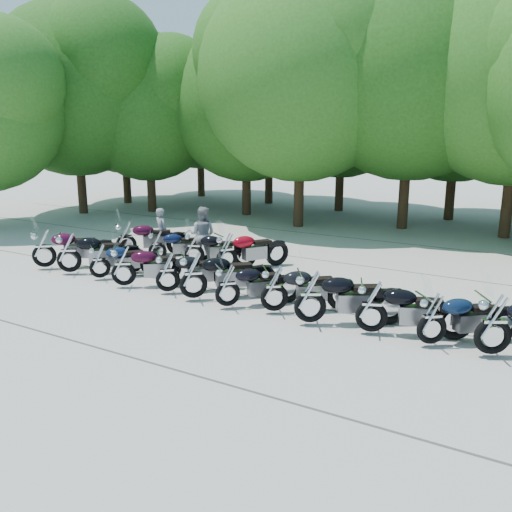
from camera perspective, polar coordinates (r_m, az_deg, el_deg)
The scene contains 29 objects.
ground at distance 13.00m, azimuth -3.39°, elevation -6.06°, with size 90.00×90.00×0.00m, color #AAA59A.
tree_0 at distance 32.13m, azimuth -13.86°, elevation 15.15°, with size 7.50×7.50×9.21m.
tree_1 at distance 28.54m, azimuth -11.31°, elevation 14.74°, with size 6.97×6.97×8.55m.
tree_2 at distance 26.98m, azimuth -1.05°, elevation 15.60°, with size 7.31×7.31×8.97m.
tree_3 at distance 23.87m, azimuth 4.76°, elevation 18.25°, with size 8.70×8.70×10.67m.
tree_4 at distance 24.17m, azimuth 16.10°, elevation 18.48°, with size 9.13×9.13×11.20m.
tree_9 at distance 34.44m, azimuth -5.99°, elevation 15.44°, with size 7.59×7.59×9.32m.
tree_10 at distance 31.08m, azimuth 1.41°, elevation 15.97°, with size 7.78×7.78×9.55m.
tree_11 at distance 28.63m, azimuth 9.09°, elevation 15.69°, with size 7.56×7.56×9.28m.
tree_12 at distance 27.11m, azimuth 20.55°, elevation 15.64°, with size 7.88×7.88×9.67m.
tree_17 at distance 28.87m, azimuth -18.56°, elevation 16.24°, with size 8.31×8.31×10.20m.
motorcycle_0 at distance 17.96m, azimuth -21.46°, elevation 0.89°, with size 0.77×2.51×1.42m, color #380721, non-canonical shape.
motorcycle_1 at distance 17.08m, azimuth -19.14°, elevation 0.48°, with size 0.77×2.53×1.43m, color black, non-canonical shape.
motorcycle_2 at distance 16.24m, azimuth -16.15°, elevation -0.40°, with size 0.63×2.08×1.18m, color #0E1D3F, non-canonical shape.
motorcycle_3 at distance 15.24m, azimuth -13.80°, elevation -0.88°, with size 0.71×2.34×1.32m, color #31061A, non-canonical shape.
motorcycle_4 at distance 14.48m, azimuth -9.29°, elevation -1.55°, with size 0.68×2.23×1.26m, color black, non-canonical shape.
motorcycle_5 at distance 13.80m, azimuth -6.62°, elevation -1.92°, with size 0.75×2.47×1.40m, color black, non-canonical shape.
motorcycle_6 at distance 13.16m, azimuth -3.02°, elevation -2.98°, with size 0.66×2.18×1.23m, color black, non-canonical shape.
motorcycle_7 at distance 12.78m, azimuth 1.96°, elevation -3.30°, with size 0.70×2.31×1.31m, color black, non-canonical shape.
motorcycle_8 at distance 12.08m, azimuth 5.76°, elevation -4.11°, with size 0.76×2.51×1.42m, color black, non-canonical shape.
motorcycle_9 at distance 11.75m, azimuth 12.11°, elevation -5.07°, with size 0.72×2.36×1.33m, color black, non-canonical shape.
motorcycle_10 at distance 11.46m, azimuth 18.09°, elevation -6.14°, with size 0.68×2.23×1.26m, color #0B1A32, non-canonical shape.
motorcycle_11 at distance 11.33m, azimuth 23.77°, elevation -6.42°, with size 0.77×2.53×1.43m, color black, non-canonical shape.
motorcycle_13 at distance 18.87m, azimuth -13.54°, elevation 1.98°, with size 0.74×2.45×1.38m, color #31061B, non-canonical shape.
motorcycle_14 at distance 17.95m, azimuth -10.35°, elevation 1.22°, with size 0.63×2.08×1.17m, color #0B1433, non-canonical shape.
motorcycle_15 at distance 17.26m, azimuth -6.51°, elevation 1.01°, with size 0.68×2.24×1.26m, color black, non-canonical shape.
motorcycle_16 at distance 16.42m, azimuth -3.11°, elevation 0.61°, with size 0.74×2.42×1.37m, color maroon, non-canonical shape.
rider_0 at distance 18.97m, azimuth -9.92°, elevation 2.58°, with size 0.59×0.39×1.62m, color gray.
rider_1 at distance 17.68m, azimuth -5.66°, elevation 2.27°, with size 0.89×0.69×1.83m, color gray.
Camera 1 is at (6.87, -10.13, 4.37)m, focal length 38.00 mm.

